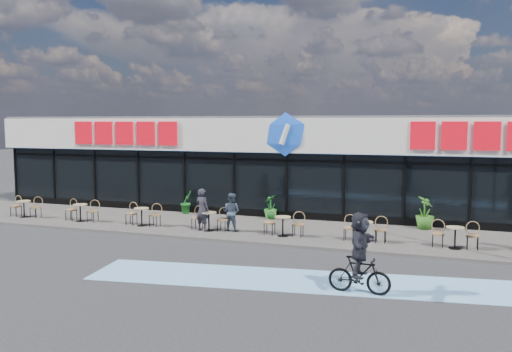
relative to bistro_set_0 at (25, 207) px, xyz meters
The scene contains 17 objects.
ground 11.62m from the bistro_set_0, 17.01° to the right, with size 120.00×120.00×0.00m, color #28282B.
sidewalk 11.17m from the bistro_set_0, ahead, with size 44.00×5.00×0.10m, color #59544F.
bike_lane 15.89m from the bistro_set_0, 17.97° to the right, with size 14.00×2.20×0.01m, color #75AEDD.
building 13.00m from the bistro_set_0, 30.47° to the left, with size 30.60×6.57×4.75m.
bistro_set_0 is the anchor object (origin of this frame).
bistro_set_1 3.01m from the bistro_set_0, ahead, with size 1.54×0.62×0.90m.
bistro_set_2 6.01m from the bistro_set_0, ahead, with size 1.54×0.62×0.90m.
bistro_set_3 9.02m from the bistro_set_0, ahead, with size 1.54×0.62×0.90m.
bistro_set_4 12.02m from the bistro_set_0, ahead, with size 1.54×0.62×0.90m.
bistro_set_5 15.03m from the bistro_set_0, ahead, with size 1.54×0.62×0.90m.
bistro_set_6 18.04m from the bistro_set_0, ahead, with size 1.54×0.62×0.90m.
potted_plant_left 7.14m from the bistro_set_0, 27.15° to the left, with size 0.59×0.48×1.08m, color #1C641F.
potted_plant_mid 10.96m from the bistro_set_0, 16.92° to the left, with size 0.59×0.59×1.05m, color #1A5D1E.
potted_plant_right 17.22m from the bistro_set_0, 10.31° to the left, with size 0.73×0.73×1.30m, color #2F661D.
patron_left 8.79m from the bistro_set_0, ahead, with size 0.61×0.40×1.66m, color #24222B.
patron_right 9.85m from the bistro_set_0, ahead, with size 0.72×0.56×1.49m, color #33404F.
cyclist_a 16.69m from the bistro_set_0, 19.76° to the right, with size 1.61×1.54×2.09m.
Camera 1 is at (6.60, -15.69, 4.33)m, focal length 38.00 mm.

